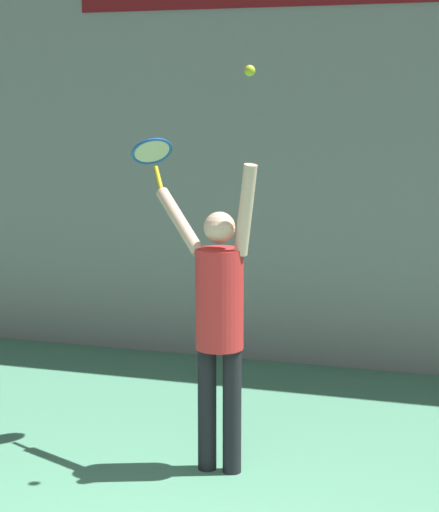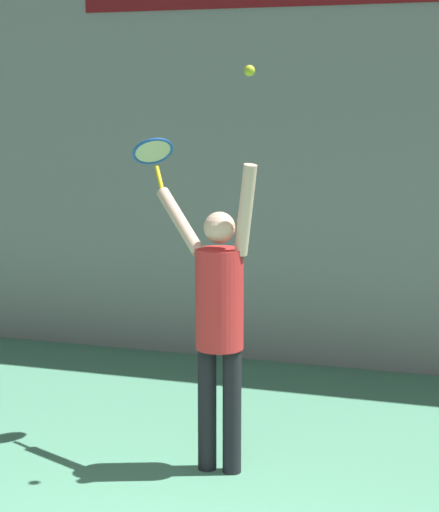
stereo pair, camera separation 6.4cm
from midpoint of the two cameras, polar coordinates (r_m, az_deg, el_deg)
The scene contains 4 objects.
back_wall at distance 8.80m, azimuth 8.22°, elevation 9.11°, with size 18.00×0.10×5.00m.
tennis_player at distance 6.31m, azimuth 0.25°, elevation -3.59°, with size 0.87×0.53×2.15m.
tennis_racket at distance 6.83m, azimuth -3.82°, elevation 6.30°, with size 0.40×0.40×0.40m.
tennis_ball at distance 5.99m, azimuth 2.17°, elevation 11.33°, with size 0.07×0.07×0.07m.
Camera 2 is at (1.53, -3.60, 2.55)m, focal length 65.00 mm.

